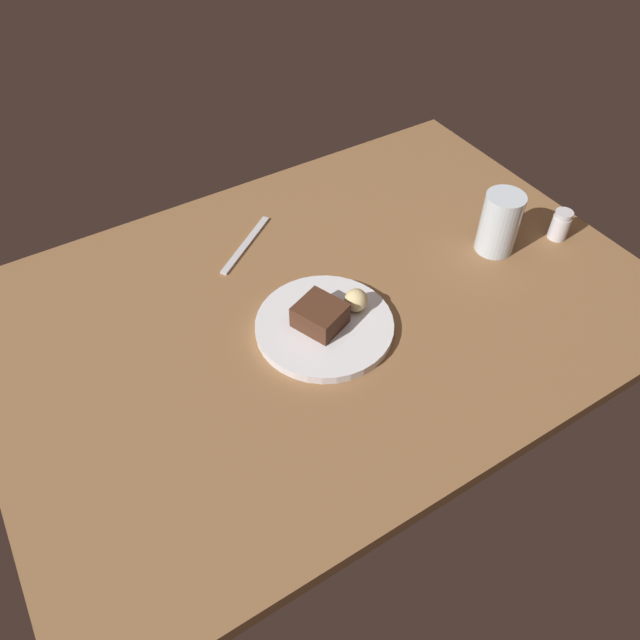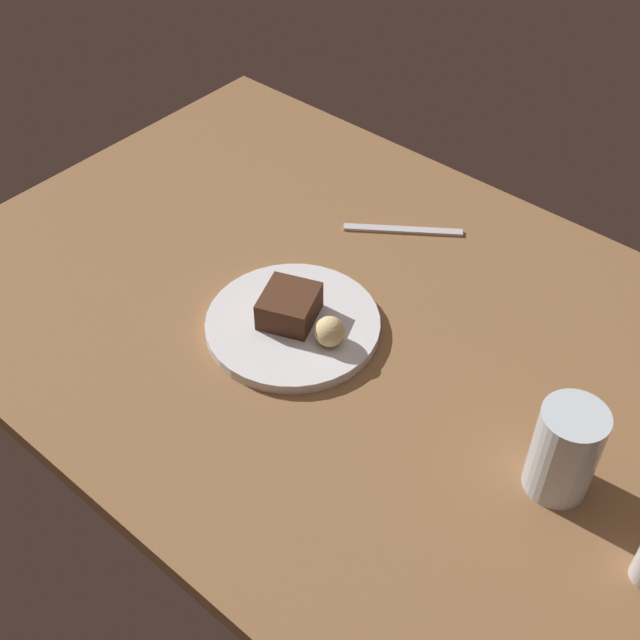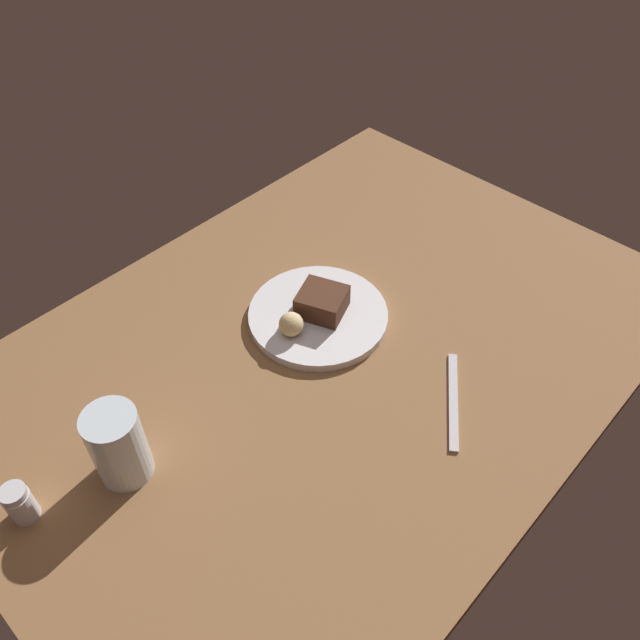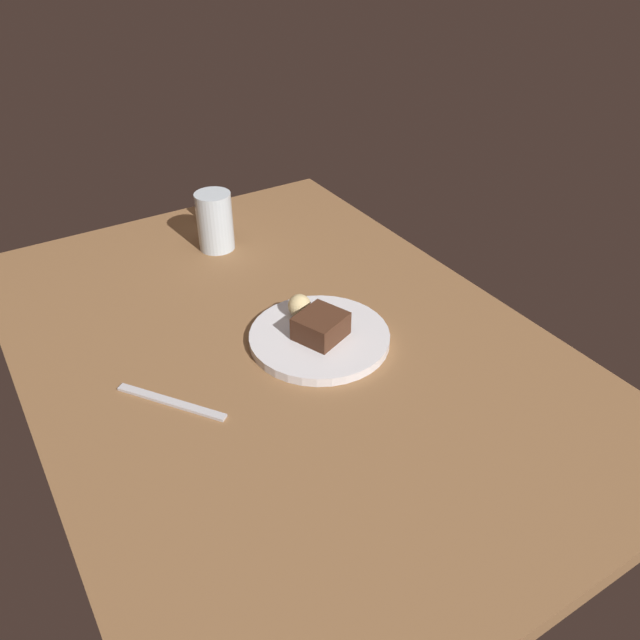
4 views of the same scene
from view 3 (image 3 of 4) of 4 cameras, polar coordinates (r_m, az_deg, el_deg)
dining_table at (r=111.20cm, az=0.77°, el=-2.81°), size 120.00×84.00×3.00cm
dessert_plate at (r=113.86cm, az=-0.17°, el=0.40°), size 24.56×24.56×1.63cm
chocolate_cake_slice at (r=112.05cm, az=0.18°, el=1.60°), size 9.67×9.98×4.29cm
bread_roll at (r=108.47cm, az=-2.56°, el=-0.38°), size 4.20×4.20×4.20cm
salt_shaker at (r=98.30cm, az=-24.95°, el=-14.43°), size 3.77×3.77×6.34cm
water_glass at (r=94.65cm, az=-17.36°, el=-10.50°), size 7.69×7.69×12.67cm
butter_knife at (r=104.61cm, az=11.65°, el=-6.95°), size 16.21×12.28×0.50cm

